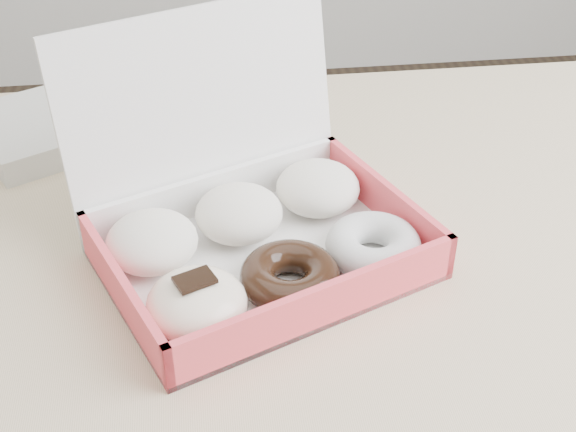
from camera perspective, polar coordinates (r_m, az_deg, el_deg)
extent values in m
cube|color=tan|center=(0.94, -0.83, -2.09)|extent=(1.20, 0.80, 0.04)
cylinder|color=tan|center=(1.57, 18.12, -3.55)|extent=(0.05, 0.05, 0.71)
cube|color=white|center=(0.87, -1.74, -3.33)|extent=(0.40, 0.35, 0.01)
cube|color=#FC4A54|center=(0.78, 2.31, -6.56)|extent=(0.31, 0.14, 0.05)
cube|color=white|center=(0.94, -5.13, 1.65)|extent=(0.31, 0.14, 0.05)
cube|color=#FC4A54|center=(0.81, -11.72, -5.46)|extent=(0.10, 0.22, 0.05)
cube|color=#FC4A54|center=(0.93, 6.90, 0.94)|extent=(0.10, 0.22, 0.05)
cube|color=white|center=(0.92, -6.09, 7.21)|extent=(0.32, 0.17, 0.24)
ellipsoid|color=white|center=(0.86, -9.64, -1.80)|extent=(0.13, 0.13, 0.06)
ellipsoid|color=white|center=(0.90, -3.51, 0.19)|extent=(0.13, 0.13, 0.06)
ellipsoid|color=white|center=(0.94, 2.14, 2.02)|extent=(0.13, 0.13, 0.06)
ellipsoid|color=#FBE7C9|center=(0.78, -6.50, -6.20)|extent=(0.13, 0.13, 0.06)
cube|color=black|center=(0.76, -6.65, -4.53)|extent=(0.04, 0.04, 0.00)
torus|color=black|center=(0.82, 0.13, -4.32)|extent=(0.14, 0.14, 0.04)
torus|color=silver|center=(0.87, 6.08, -2.10)|extent=(0.14, 0.14, 0.04)
cube|color=silver|center=(1.15, -15.68, 6.38)|extent=(0.28, 0.26, 0.04)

